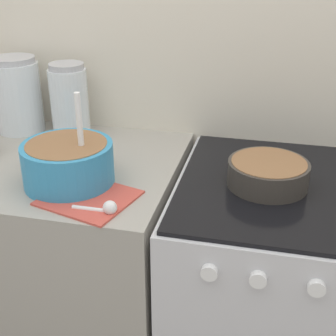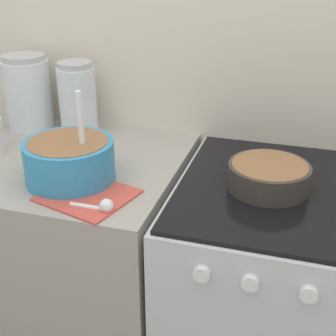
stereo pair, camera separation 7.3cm
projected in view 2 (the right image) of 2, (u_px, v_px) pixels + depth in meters
wall_back at (205, 46)px, 1.55m from camera, size 4.45×0.05×2.40m
countertop_cabinet at (77, 273)px, 1.66m from camera, size 0.73×0.65×0.90m
stove at (276, 313)px, 1.48m from camera, size 0.64×0.67×0.90m
mixing_bowl at (70, 158)px, 1.31m from camera, size 0.25×0.25×0.27m
baking_pan at (269, 176)px, 1.28m from camera, size 0.22×0.22×0.07m
storage_jar_left at (29, 97)px, 1.68m from camera, size 0.17×0.17×0.26m
storage_jar_middle at (78, 103)px, 1.63m from camera, size 0.13×0.13×0.25m
recipe_page at (88, 195)px, 1.25m from camera, size 0.27×0.25×0.01m
measuring_spoon at (102, 206)px, 1.17m from camera, size 0.12×0.04×0.04m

